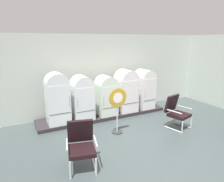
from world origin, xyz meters
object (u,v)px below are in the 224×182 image
object	(u,v)px
refrigerator_0	(57,97)
refrigerator_3	(126,89)
refrigerator_4	(145,88)
armchair_right	(176,111)
armchair_left	(81,143)
sign_stand	(118,110)
refrigerator_1	(82,96)
refrigerator_2	(106,94)

from	to	relation	value
refrigerator_0	refrigerator_3	xyz separation A→B (m)	(2.49, 0.06, -0.05)
refrigerator_4	armchair_right	world-z (taller)	refrigerator_4
refrigerator_0	refrigerator_4	size ratio (longest dim) A/B	1.09
refrigerator_3	refrigerator_4	xyz separation A→B (m)	(0.82, -0.00, -0.02)
armchair_left	sign_stand	bearing A→B (deg)	36.53
refrigerator_0	refrigerator_1	distance (m)	0.81
refrigerator_1	sign_stand	xyz separation A→B (m)	(0.63, -1.29, -0.16)
refrigerator_4	armchair_right	xyz separation A→B (m)	(-0.04, -1.76, -0.36)
refrigerator_1	armchair_left	size ratio (longest dim) A/B	1.43
refrigerator_1	armchair_right	world-z (taller)	refrigerator_1
refrigerator_1	refrigerator_4	world-z (taller)	refrigerator_4
armchair_left	sign_stand	xyz separation A→B (m)	(1.46, 1.08, 0.18)
refrigerator_0	refrigerator_2	bearing A→B (deg)	1.14
refrigerator_1	armchair_left	distance (m)	2.53
refrigerator_1	refrigerator_2	bearing A→B (deg)	-0.40
refrigerator_0	refrigerator_3	bearing A→B (deg)	1.28
refrigerator_2	armchair_left	world-z (taller)	refrigerator_2
refrigerator_3	armchair_right	xyz separation A→B (m)	(0.77, -1.76, -0.38)
armchair_right	sign_stand	size ratio (longest dim) A/B	0.75
refrigerator_0	refrigerator_1	world-z (taller)	refrigerator_0
refrigerator_4	armchair_right	size ratio (longest dim) A/B	1.46
refrigerator_1	armchair_left	xyz separation A→B (m)	(-0.82, -2.37, -0.34)
refrigerator_2	armchair_right	xyz separation A→B (m)	(1.59, -1.74, -0.30)
armchair_left	armchair_right	distance (m)	3.34
refrigerator_4	sign_stand	distance (m)	2.28
refrigerator_3	refrigerator_0	bearing A→B (deg)	-178.72
refrigerator_0	refrigerator_1	xyz separation A→B (m)	(0.81, 0.04, -0.09)
refrigerator_0	refrigerator_3	world-z (taller)	refrigerator_0
refrigerator_2	refrigerator_3	size ratio (longest dim) A/B	0.90
refrigerator_2	refrigerator_4	world-z (taller)	refrigerator_4
sign_stand	armchair_right	bearing A→B (deg)	-14.09
refrigerator_1	refrigerator_0	bearing A→B (deg)	-177.19
refrigerator_4	armchair_left	world-z (taller)	refrigerator_4
refrigerator_1	armchair_left	world-z (taller)	refrigerator_1
armchair_left	refrigerator_0	bearing A→B (deg)	89.57
refrigerator_2	armchair_left	bearing A→B (deg)	-125.64
refrigerator_4	sign_stand	size ratio (longest dim) A/B	1.09
refrigerator_2	refrigerator_3	distance (m)	0.82
sign_stand	refrigerator_1	bearing A→B (deg)	116.26
refrigerator_0	refrigerator_1	bearing A→B (deg)	2.81
refrigerator_2	armchair_right	bearing A→B (deg)	-47.51
refrigerator_3	armchair_left	distance (m)	3.48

